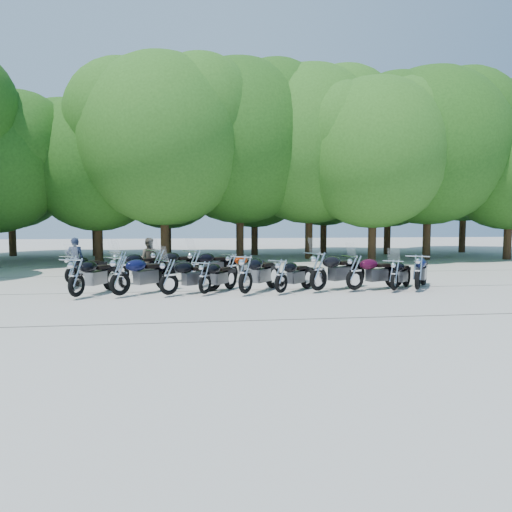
{
  "coord_description": "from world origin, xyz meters",
  "views": [
    {
      "loc": [
        -1.83,
        -12.98,
        2.23
      ],
      "look_at": [
        0.0,
        1.5,
        1.1
      ],
      "focal_mm": 32.0,
      "sensor_mm": 36.0,
      "label": 1
    }
  ],
  "objects": [
    {
      "name": "motorcycle_5",
      "position": [
        0.62,
        0.41,
        0.61
      ],
      "size": [
        1.96,
        2.01,
        1.22
      ],
      "primitive_type": null,
      "rotation": [
        0.0,
        0.0,
        2.38
      ],
      "color": "black",
      "rests_on": "ground"
    },
    {
      "name": "tree_3",
      "position": [
        -3.57,
        11.24,
        6.32
      ],
      "size": [
        8.7,
        8.7,
        10.67
      ],
      "color": "#3A2614",
      "rests_on": "ground"
    },
    {
      "name": "motorcycle_11",
      "position": [
        -4.51,
        3.17,
        0.67
      ],
      "size": [
        2.17,
        2.19,
        1.33
      ],
      "primitive_type": null,
      "rotation": [
        0.0,
        0.0,
        2.36
      ],
      "color": "black",
      "rests_on": "ground"
    },
    {
      "name": "ground",
      "position": [
        0.0,
        0.0,
        0.0
      ],
      "size": [
        90.0,
        90.0,
        0.0
      ],
      "primitive_type": "plane",
      "color": "#A59F95",
      "rests_on": "ground"
    },
    {
      "name": "motorcycle_6",
      "position": [
        1.83,
        0.64,
        0.72
      ],
      "size": [
        2.56,
        2.01,
        1.44
      ],
      "primitive_type": null,
      "rotation": [
        0.0,
        0.0,
        2.13
      ],
      "color": "black",
      "rests_on": "ground"
    },
    {
      "name": "tree_8",
      "position": [
        15.83,
        11.2,
        5.47
      ],
      "size": [
        7.53,
        7.53,
        9.25
      ],
      "color": "#3A2614",
      "rests_on": "ground"
    },
    {
      "name": "tree_12",
      "position": [
        1.8,
        16.47,
        5.72
      ],
      "size": [
        7.88,
        7.88,
        9.67
      ],
      "color": "#3A2614",
      "rests_on": "ground"
    },
    {
      "name": "motorcycle_8",
      "position": [
        4.21,
        0.44,
        0.58
      ],
      "size": [
        1.79,
        1.99,
        1.16
      ],
      "primitive_type": null,
      "rotation": [
        0.0,
        0.0,
        2.46
      ],
      "color": "black",
      "rests_on": "ground"
    },
    {
      "name": "motorcycle_14",
      "position": [
        -0.66,
        3.29,
        0.6
      ],
      "size": [
        2.01,
        1.89,
        1.2
      ],
      "primitive_type": null,
      "rotation": [
        0.0,
        0.0,
        2.3
      ],
      "color": "#922305",
      "rests_on": "ground"
    },
    {
      "name": "rider_0",
      "position": [
        -6.25,
        4.04,
        0.82
      ],
      "size": [
        0.65,
        0.47,
        1.63
      ],
      "primitive_type": "imported",
      "rotation": [
        0.0,
        0.0,
        3.29
      ],
      "color": "#1A2236",
      "rests_on": "ground"
    },
    {
      "name": "tree_2",
      "position": [
        -7.25,
        12.84,
        5.31
      ],
      "size": [
        7.31,
        7.31,
        8.97
      ],
      "color": "#3A2614",
      "rests_on": "ground"
    },
    {
      "name": "tree_9",
      "position": [
        -13.53,
        17.59,
        5.52
      ],
      "size": [
        7.59,
        7.59,
        9.32
      ],
      "color": "#3A2614",
      "rests_on": "ground"
    },
    {
      "name": "tree_7",
      "position": [
        11.2,
        11.78,
        6.39
      ],
      "size": [
        8.79,
        8.79,
        10.79
      ],
      "color": "#3A2614",
      "rests_on": "ground"
    },
    {
      "name": "tree_14",
      "position": [
        10.68,
        16.09,
        5.83
      ],
      "size": [
        8.02,
        8.02,
        9.84
      ],
      "color": "#3A2614",
      "rests_on": "ground"
    },
    {
      "name": "motorcycle_13",
      "position": [
        -1.97,
        3.21,
        0.68
      ],
      "size": [
        2.26,
        2.14,
        1.35
      ],
      "primitive_type": null,
      "rotation": [
        0.0,
        0.0,
        2.31
      ],
      "color": "black",
      "rests_on": "ground"
    },
    {
      "name": "tree_10",
      "position": [
        -8.29,
        16.97,
        5.66
      ],
      "size": [
        7.78,
        7.78,
        9.55
      ],
      "color": "#3A2614",
      "rests_on": "ground"
    },
    {
      "name": "tree_4",
      "position": [
        0.54,
        13.09,
        6.64
      ],
      "size": [
        9.13,
        9.13,
        11.2
      ],
      "color": "#3A2614",
      "rests_on": "ground"
    },
    {
      "name": "motorcycle_1",
      "position": [
        -4.1,
        0.48,
        0.69
      ],
      "size": [
        2.23,
        2.28,
        1.38
      ],
      "primitive_type": null,
      "rotation": [
        0.0,
        0.0,
        2.38
      ],
      "color": "black",
      "rests_on": "ground"
    },
    {
      "name": "rider_1",
      "position": [
        -3.72,
        4.58,
        0.79
      ],
      "size": [
        0.8,
        0.64,
        1.59
      ],
      "primitive_type": "imported",
      "rotation": [
        0.0,
        0.0,
        3.1
      ],
      "color": "brown",
      "rests_on": "ground"
    },
    {
      "name": "motorcycle_9",
      "position": [
        4.99,
        0.47,
        0.66
      ],
      "size": [
        1.88,
        2.36,
        1.33
      ],
      "primitive_type": null,
      "rotation": [
        0.0,
        0.0,
        2.56
      ],
      "color": "#0D143B",
      "rests_on": "ground"
    },
    {
      "name": "motorcycle_12",
      "position": [
        -3.24,
        3.35,
        0.69
      ],
      "size": [
        2.29,
        2.23,
        1.38
      ],
      "primitive_type": null,
      "rotation": [
        0.0,
        0.0,
        2.33
      ],
      "color": "black",
      "rests_on": "ground"
    },
    {
      "name": "motorcycle_0",
      "position": [
        -5.29,
        0.4,
        0.67
      ],
      "size": [
        1.58,
        2.46,
        1.34
      ],
      "primitive_type": null,
      "rotation": [
        0.0,
        0.0,
        2.74
      ],
      "color": "black",
      "rests_on": "ground"
    },
    {
      "name": "motorcycle_7",
      "position": [
        3.01,
        0.66,
        0.66
      ],
      "size": [
        2.42,
        1.49,
        1.31
      ],
      "primitive_type": null,
      "rotation": [
        0.0,
        0.0,
        1.93
      ],
      "color": "#37071E",
      "rests_on": "ground"
    },
    {
      "name": "tree_13",
      "position": [
        6.69,
        17.47,
        6.04
      ],
      "size": [
        8.31,
        8.31,
        10.2
      ],
      "color": "#3A2614",
      "rests_on": "ground"
    },
    {
      "name": "motorcycle_2",
      "position": [
        -2.7,
        0.45,
        0.63
      ],
      "size": [
        2.19,
        1.88,
        1.26
      ],
      "primitive_type": null,
      "rotation": [
        0.0,
        0.0,
        2.21
      ],
      "color": "black",
      "rests_on": "ground"
    },
    {
      "name": "motorcycle_10",
      "position": [
        -6.19,
        3.32,
        0.59
      ],
      "size": [
        1.58,
        2.14,
        1.19
      ],
      "primitive_type": null,
      "rotation": [
        0.0,
        0.0,
        2.63
      ],
      "color": "black",
      "rests_on": "ground"
    },
    {
      "name": "tree_6",
      "position": [
        7.55,
        10.82,
        5.81
      ],
      "size": [
        8.0,
        8.0,
        9.82
      ],
      "color": "#3A2614",
      "rests_on": "ground"
    },
    {
      "name": "motorcycle_4",
      "position": [
        -0.46,
        0.37,
        0.69
      ],
      "size": [
        2.05,
        2.39,
        1.38
      ],
      "primitive_type": null,
      "rotation": [
        0.0,
        0.0,
        2.5
      ],
      "color": "black",
      "rests_on": "ground"
    },
    {
      "name": "tree_11",
      "position": [
        -3.76,
        16.43,
        5.49
      ],
      "size": [
        7.56,
        7.56,
        9.28
      ],
      "color": "#3A2614",
      "rests_on": "ground"
    },
    {
      "name": "motorcycle_3",
      "position": [
        -1.65,
        0.55,
        0.58
      ],
      "size": [
        1.69,
        2.05,
        1.16
      ],
      "primitive_type": null,
      "rotation": [
        0.0,
        0.0,
        2.53
      ],
      "color": "black",
      "rests_on": "ground"
    },
    {
      "name": "tree_5",
      "position": [
        4.61,
        13.2,
        6.57
      ],
      "size": [
        9.04,
        9.04,
        11.1
      ],
      "color": "#3A2614",
      "rests_on": "ground"
    },
    {
      "name": "tree_15",
      "position": [
        16.61,
        17.02,
        7.03
      ],
      "size": [
        9.67,
        9.67,
        11.86
      ],
      "color": "#3A2614",
      "rests_on": "ground"
    }
  ]
}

